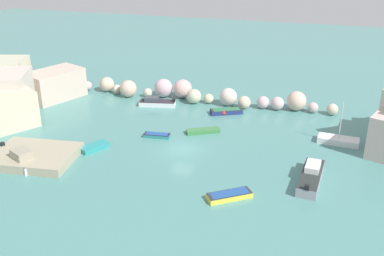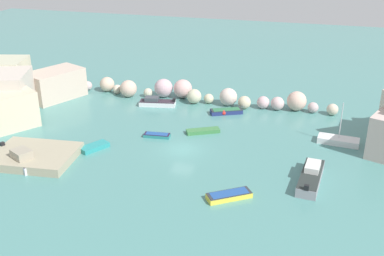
# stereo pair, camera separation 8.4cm
# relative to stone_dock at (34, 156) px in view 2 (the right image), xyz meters

# --- Properties ---
(cove_water) EXTENTS (160.00, 160.00, 0.00)m
(cove_water) POSITION_rel_stone_dock_xyz_m (14.48, 6.79, -0.46)
(cove_water) COLOR teal
(cove_water) RESTS_ON ground
(cliff_headland_left) EXTENTS (19.11, 19.44, 6.06)m
(cliff_headland_left) POSITION_rel_stone_dock_xyz_m (-13.08, 12.63, 2.00)
(cliff_headland_left) COLOR #BBBA9D
(cliff_headland_left) RESTS_ON ground
(rock_breakwater) EXTENTS (37.54, 4.38, 2.72)m
(rock_breakwater) POSITION_rel_stone_dock_xyz_m (12.21, 22.48, 0.69)
(rock_breakwater) COLOR beige
(rock_breakwater) RESTS_ON ground
(stone_dock) EXTENTS (9.22, 7.52, 0.92)m
(stone_dock) POSITION_rel_stone_dock_xyz_m (0.00, 0.00, 0.00)
(stone_dock) COLOR tan
(stone_dock) RESTS_ON ground
(channel_buoy) EXTENTS (0.64, 0.64, 0.64)m
(channel_buoy) POSITION_rel_stone_dock_xyz_m (16.68, 18.27, -0.14)
(channel_buoy) COLOR red
(channel_buoy) RESTS_ON cove_water
(moored_boat_0) EXTENTS (4.44, 3.13, 0.60)m
(moored_boat_0) POSITION_rel_stone_dock_xyz_m (16.89, 18.93, -0.15)
(moored_boat_0) COLOR navy
(moored_boat_0) RESTS_ON cove_water
(moored_boat_1) EXTENTS (4.74, 2.27, 4.99)m
(moored_boat_1) POSITION_rel_stone_dock_xyz_m (31.29, 13.32, -0.09)
(moored_boat_1) COLOR white
(moored_boat_1) RESTS_ON cove_water
(moored_boat_2) EXTENTS (6.86, 4.80, 1.81)m
(moored_boat_2) POSITION_rel_stone_dock_xyz_m (-1.17, -1.11, 0.17)
(moored_boat_2) COLOR silver
(moored_boat_2) RESTS_ON cove_water
(moored_boat_3) EXTENTS (3.20, 1.36, 0.44)m
(moored_boat_3) POSITION_rel_stone_dock_xyz_m (10.59, 9.17, -0.23)
(moored_boat_3) COLOR teal
(moored_boat_3) RESTS_ON cove_water
(moored_boat_4) EXTENTS (2.46, 6.85, 1.59)m
(moored_boat_4) POSITION_rel_stone_dock_xyz_m (28.68, 3.42, 0.15)
(moored_boat_4) COLOR gray
(moored_boat_4) RESTS_ON cove_water
(moored_boat_5) EXTENTS (5.22, 2.56, 1.24)m
(moored_boat_5) POSITION_rel_stone_dock_xyz_m (6.88, 19.18, 0.01)
(moored_boat_5) COLOR silver
(moored_boat_5) RESTS_ON cove_water
(moored_boat_6) EXTENTS (4.09, 2.93, 0.46)m
(moored_boat_6) POSITION_rel_stone_dock_xyz_m (15.53, 11.92, -0.23)
(moored_boat_6) COLOR #3C7D42
(moored_boat_6) RESTS_ON cove_water
(moored_boat_7) EXTENTS (4.21, 3.50, 0.57)m
(moored_boat_7) POSITION_rel_stone_dock_xyz_m (21.64, -1.76, -0.16)
(moored_boat_7) COLOR yellow
(moored_boat_7) RESTS_ON cove_water
(moored_boat_8) EXTENTS (2.86, 3.55, 0.52)m
(moored_boat_8) POSITION_rel_stone_dock_xyz_m (4.95, 4.15, -0.20)
(moored_boat_8) COLOR teal
(moored_boat_8) RESTS_ON cove_water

